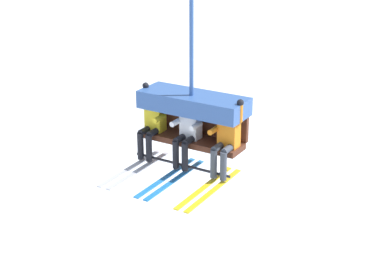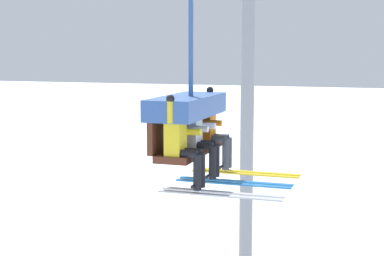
# 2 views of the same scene
# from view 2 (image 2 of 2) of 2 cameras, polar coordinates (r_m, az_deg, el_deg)

# --- Properties ---
(lift_tower_far) EXTENTS (0.36, 1.88, 9.51)m
(lift_tower_far) POSITION_cam_2_polar(r_m,az_deg,el_deg) (15.67, 5.43, 1.75)
(lift_tower_far) COLOR gray
(lift_tower_far) RESTS_ON ground_plane
(chairlift_chair) EXTENTS (1.85, 0.74, 4.61)m
(chairlift_chair) POSITION_cam_2_polar(r_m,az_deg,el_deg) (8.61, -0.56, 1.65)
(chairlift_chair) COLOR #512819
(skier_yellow) EXTENTS (0.48, 1.70, 1.34)m
(skier_yellow) POSITION_cam_2_polar(r_m,az_deg,el_deg) (7.91, -0.80, -1.38)
(skier_yellow) COLOR yellow
(skier_white) EXTENTS (0.46, 1.70, 1.23)m
(skier_white) POSITION_cam_2_polar(r_m,az_deg,el_deg) (8.59, 0.82, -0.81)
(skier_white) COLOR silver
(skier_orange) EXTENTS (0.48, 1.70, 1.34)m
(skier_orange) POSITION_cam_2_polar(r_m,az_deg,el_deg) (9.27, 2.13, -0.07)
(skier_orange) COLOR orange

